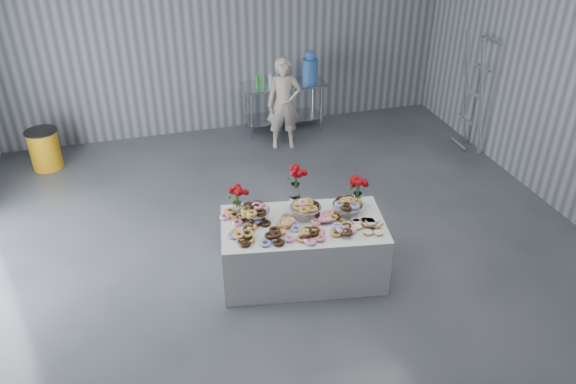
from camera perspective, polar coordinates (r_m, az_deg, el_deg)
The scene contains 17 objects.
ground at distance 6.97m, azimuth 1.18°, elevation -8.30°, with size 9.00×9.00×0.00m, color #34373C.
room_walls at distance 5.66m, azimuth -1.45°, elevation 12.71°, with size 8.04×9.04×4.02m.
display_table at distance 6.74m, azimuth 1.50°, elevation -5.83°, with size 1.90×1.00×0.75m, color silver.
prep_table at distance 10.31m, azimuth -0.47°, elevation 9.51°, with size 1.50×0.60×0.90m.
donut_mounds at distance 6.46m, azimuth 1.68°, elevation -3.11°, with size 1.80×0.80×0.09m, color #C19746, non-canonical shape.
cake_stand_left at distance 6.53m, azimuth -3.40°, elevation -1.74°, with size 0.36×0.36×0.17m.
cake_stand_mid at distance 6.58m, azimuth 1.82°, elevation -1.43°, with size 0.36×0.36×0.17m.
cake_stand_right at distance 6.66m, azimuth 6.09°, elevation -1.16°, with size 0.36×0.36×0.17m.
danish_pile at distance 6.50m, azimuth 8.30°, elevation -3.09°, with size 0.48×0.48×0.11m, color white, non-canonical shape.
bouquet_left at distance 6.53m, azimuth -5.25°, elevation -0.22°, with size 0.26×0.26×0.42m.
bouquet_right at distance 6.73m, azimuth 7.15°, elevation 0.72°, with size 0.26×0.26×0.42m.
bouquet_center at distance 6.61m, azimuth 0.76°, elevation 1.20°, with size 0.26×0.26×0.57m.
water_jug at distance 10.26m, azimuth 2.27°, elevation 12.53°, with size 0.28×0.28×0.55m.
drink_bottles at distance 9.99m, azimuth -2.13°, elevation 11.32°, with size 0.54×0.08×0.27m, color #268C33, non-canonical shape.
person at distance 9.61m, azimuth -0.41°, elevation 8.96°, with size 0.58×0.38×1.59m, color #CC8C93.
trash_barrel at distance 9.90m, azimuth -23.48°, elevation 4.00°, with size 0.51×0.51×0.65m.
stepladder at distance 9.90m, azimuth 18.34°, elevation 9.45°, with size 0.24×0.51×2.04m, color silver, non-canonical shape.
Camera 1 is at (-1.61, -5.13, 4.44)m, focal length 35.00 mm.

